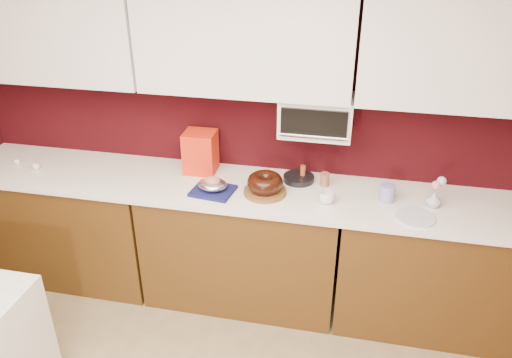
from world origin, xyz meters
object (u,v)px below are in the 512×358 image
at_px(toaster_oven, 316,115).
at_px(flower_vase, 434,199).
at_px(foil_ham_nest, 213,185).
at_px(pandoro_box, 201,152).
at_px(bundt_cake, 265,183).
at_px(coffee_mug, 327,197).
at_px(blue_jar, 387,193).

relative_size(toaster_oven, flower_vase, 4.12).
bearing_deg(foil_ham_nest, pandoro_box, 120.55).
xyz_separation_m(bundt_cake, flower_vase, (1.04, 0.05, -0.03)).
bearing_deg(toaster_oven, flower_vase, -12.83).
distance_m(bundt_cake, foil_ham_nest, 0.34).
relative_size(coffee_mug, flower_vase, 0.84).
distance_m(coffee_mug, blue_jar, 0.38).
height_order(bundt_cake, pandoro_box, pandoro_box).
distance_m(foil_ham_nest, pandoro_box, 0.34).
relative_size(foil_ham_nest, coffee_mug, 2.02).
xyz_separation_m(foil_ham_nest, coffee_mug, (0.73, 0.01, -0.01)).
bearing_deg(pandoro_box, foil_ham_nest, -60.93).
bearing_deg(foil_ham_nest, coffee_mug, 1.11).
xyz_separation_m(pandoro_box, coffee_mug, (0.89, -0.27, -0.10)).
bearing_deg(pandoro_box, blue_jar, -8.85).
relative_size(toaster_oven, foil_ham_nest, 2.41).
distance_m(foil_ham_nest, flower_vase, 1.37).
relative_size(foil_ham_nest, flower_vase, 1.70).
distance_m(coffee_mug, flower_vase, 0.65).
bearing_deg(bundt_cake, coffee_mug, -5.55).
relative_size(toaster_oven, bundt_cake, 1.95).
bearing_deg(flower_vase, foil_ham_nest, -175.55).
distance_m(toaster_oven, bundt_cake, 0.54).
bearing_deg(foil_ham_nest, blue_jar, 6.09).
xyz_separation_m(toaster_oven, flower_vase, (0.75, -0.17, -0.42)).
bearing_deg(coffee_mug, toaster_oven, 113.47).
relative_size(toaster_oven, pandoro_box, 1.55).
relative_size(bundt_cake, flower_vase, 2.11).
xyz_separation_m(coffee_mug, blue_jar, (0.37, 0.10, 0.01)).
xyz_separation_m(pandoro_box, blue_jar, (1.26, -0.16, -0.09)).
relative_size(foil_ham_nest, pandoro_box, 0.64).
relative_size(bundt_cake, pandoro_box, 0.80).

